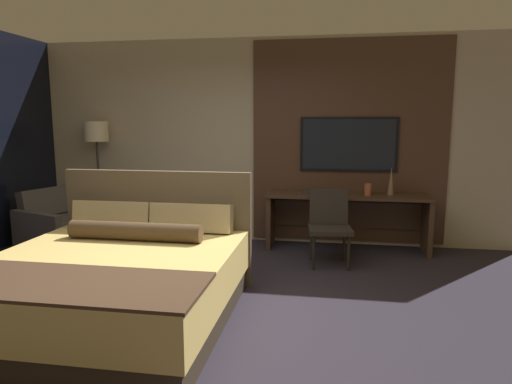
{
  "coord_description": "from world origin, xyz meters",
  "views": [
    {
      "loc": [
        1.12,
        -3.69,
        1.7
      ],
      "look_at": [
        0.34,
        1.02,
        0.94
      ],
      "focal_mm": 32.0,
      "sensor_mm": 36.0,
      "label": 1
    }
  ],
  "objects": [
    {
      "name": "desk",
      "position": [
        1.34,
        2.3,
        0.51
      ],
      "size": [
        2.08,
        0.54,
        0.74
      ],
      "color": "#422D1E",
      "rests_on": "ground_plane"
    },
    {
      "name": "tv",
      "position": [
        1.34,
        2.52,
        1.38
      ],
      "size": [
        1.28,
        0.04,
        0.72
      ],
      "color": "black"
    },
    {
      "name": "bed",
      "position": [
        -0.66,
        -0.22,
        0.34
      ],
      "size": [
        1.99,
        2.14,
        1.18
      ],
      "color": "#33281E",
      "rests_on": "ground_plane"
    },
    {
      "name": "wall_back_tv_panel",
      "position": [
        0.2,
        2.59,
        1.4
      ],
      "size": [
        7.2,
        0.09,
        2.8
      ],
      "color": "#BCAD8E",
      "rests_on": "ground_plane"
    },
    {
      "name": "armchair_by_window",
      "position": [
        -2.3,
        1.57,
        0.28
      ],
      "size": [
        1.07,
        1.1,
        0.82
      ],
      "rotation": [
        0.0,
        0.0,
        1.24
      ],
      "color": "#47423D",
      "rests_on": "ground_plane"
    },
    {
      "name": "desk_chair",
      "position": [
        1.11,
        1.65,
        0.52
      ],
      "size": [
        0.54,
        0.54,
        0.88
      ],
      "rotation": [
        0.0,
        0.0,
        0.11
      ],
      "color": "#28231E",
      "rests_on": "ground_plane"
    },
    {
      "name": "vase_tall",
      "position": [
        1.88,
        2.31,
        0.92
      ],
      "size": [
        0.08,
        0.08,
        0.36
      ],
      "color": "#846647",
      "rests_on": "desk"
    },
    {
      "name": "book",
      "position": [
        0.83,
        2.26,
        0.76
      ],
      "size": [
        0.24,
        0.18,
        0.03
      ],
      "color": "#332D28",
      "rests_on": "desk"
    },
    {
      "name": "ground_plane",
      "position": [
        0.0,
        0.0,
        0.0
      ],
      "size": [
        16.0,
        16.0,
        0.0
      ],
      "primitive_type": "plane",
      "color": "#28232D"
    },
    {
      "name": "vase_short",
      "position": [
        1.59,
        2.22,
        0.82
      ],
      "size": [
        0.09,
        0.09,
        0.15
      ],
      "color": "#B2563D",
      "rests_on": "desk"
    },
    {
      "name": "floor_lamp",
      "position": [
        -2.17,
        2.33,
        1.4
      ],
      "size": [
        0.34,
        0.34,
        1.68
      ],
      "color": "#282623",
      "rests_on": "ground_plane"
    }
  ]
}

